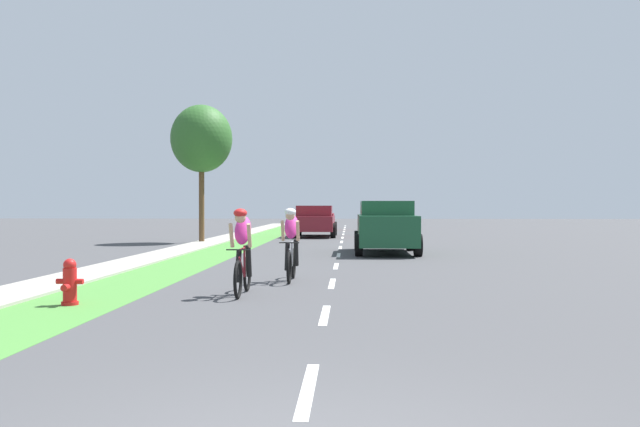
% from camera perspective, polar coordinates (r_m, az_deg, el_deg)
% --- Properties ---
extents(ground_plane, '(120.00, 120.00, 0.00)m').
position_cam_1_polar(ground_plane, '(23.92, 1.68, -3.24)').
color(ground_plane, '#424244').
extents(grass_verge, '(1.81, 70.00, 0.01)m').
position_cam_1_polar(grass_verge, '(24.35, -8.29, -3.17)').
color(grass_verge, '#478438').
rests_on(grass_verge, ground_plane).
extents(sidewalk_concrete, '(1.38, 70.00, 0.10)m').
position_cam_1_polar(sidewalk_concrete, '(24.70, -11.93, -3.12)').
color(sidewalk_concrete, '#9E998E').
rests_on(sidewalk_concrete, ground_plane).
extents(lane_markings_center, '(0.12, 53.80, 0.01)m').
position_cam_1_polar(lane_markings_center, '(27.91, 1.81, -2.67)').
color(lane_markings_center, white).
rests_on(lane_markings_center, ground_plane).
extents(fire_hydrant_red, '(0.44, 0.38, 0.76)m').
position_cam_1_polar(fire_hydrant_red, '(11.66, -20.69, -5.56)').
color(fire_hydrant_red, red).
rests_on(fire_hydrant_red, ground_plane).
extents(cyclist_lead, '(0.42, 1.72, 1.58)m').
position_cam_1_polar(cyclist_lead, '(12.17, -6.67, -3.19)').
color(cyclist_lead, black).
rests_on(cyclist_lead, ground_plane).
extents(cyclist_trailing, '(0.42, 1.72, 1.58)m').
position_cam_1_polar(cyclist_trailing, '(14.31, -2.49, -2.61)').
color(cyclist_trailing, black).
rests_on(cyclist_trailing, ground_plane).
extents(suv_dark_green, '(2.15, 4.70, 1.79)m').
position_cam_1_polar(suv_dark_green, '(22.94, 5.68, -1.04)').
color(suv_dark_green, '#194C2D').
rests_on(suv_dark_green, ground_plane).
extents(pickup_maroon, '(2.22, 5.10, 1.64)m').
position_cam_1_polar(pickup_maroon, '(34.99, -0.42, -0.65)').
color(pickup_maroon, maroon).
rests_on(pickup_maroon, ground_plane).
extents(sedan_red, '(1.98, 4.30, 1.52)m').
position_cam_1_polar(sedan_red, '(44.76, -0.06, -0.44)').
color(sedan_red, red).
rests_on(sedan_red, ground_plane).
extents(street_tree_near, '(2.71, 2.71, 6.10)m').
position_cam_1_polar(street_tree_near, '(30.01, -10.14, 6.30)').
color(street_tree_near, brown).
rests_on(street_tree_near, ground_plane).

